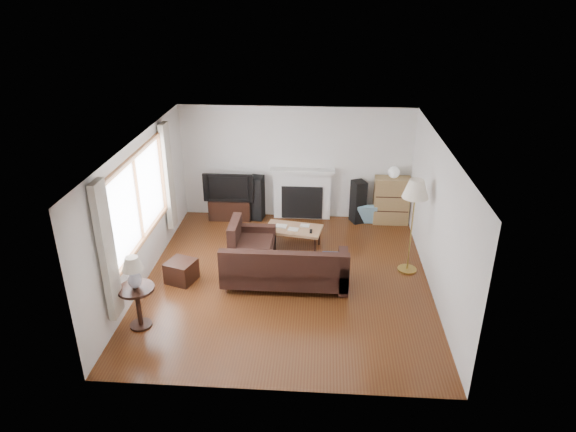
# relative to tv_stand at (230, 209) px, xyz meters

# --- Properties ---
(room) EXTENTS (5.10, 5.60, 2.54)m
(room) POSITION_rel_tv_stand_xyz_m (1.44, -2.50, 1.02)
(room) COLOR #552A13
(room) RESTS_ON ground
(window) EXTENTS (0.12, 2.74, 1.54)m
(window) POSITION_rel_tv_stand_xyz_m (-1.01, -2.70, 1.32)
(window) COLOR brown
(window) RESTS_ON room
(curtain_near) EXTENTS (0.10, 0.35, 2.10)m
(curtain_near) POSITION_rel_tv_stand_xyz_m (-0.96, -4.22, 1.17)
(curtain_near) COLOR beige
(curtain_near) RESTS_ON room
(curtain_far) EXTENTS (0.10, 0.35, 2.10)m
(curtain_far) POSITION_rel_tv_stand_xyz_m (-0.96, -1.18, 1.17)
(curtain_far) COLOR beige
(curtain_far) RESTS_ON room
(fireplace) EXTENTS (1.40, 0.26, 1.15)m
(fireplace) POSITION_rel_tv_stand_xyz_m (1.59, 0.14, 0.35)
(fireplace) COLOR white
(fireplace) RESTS_ON room
(tv_stand) EXTENTS (0.92, 0.41, 0.46)m
(tv_stand) POSITION_rel_tv_stand_xyz_m (0.00, 0.00, 0.00)
(tv_stand) COLOR black
(tv_stand) RESTS_ON ground
(television) EXTENTS (1.10, 0.14, 0.63)m
(television) POSITION_rel_tv_stand_xyz_m (0.00, 0.00, 0.55)
(television) COLOR black
(television) RESTS_ON tv_stand
(speaker_left) EXTENTS (0.32, 0.37, 0.99)m
(speaker_left) POSITION_rel_tv_stand_xyz_m (0.60, 0.04, 0.27)
(speaker_left) COLOR black
(speaker_left) RESTS_ON ground
(speaker_right) EXTENTS (0.37, 0.39, 0.94)m
(speaker_right) POSITION_rel_tv_stand_xyz_m (2.82, 0.02, 0.24)
(speaker_right) COLOR black
(speaker_right) RESTS_ON ground
(bookshelf) EXTENTS (0.76, 0.36, 1.04)m
(bookshelf) POSITION_rel_tv_stand_xyz_m (3.53, 0.03, 0.29)
(bookshelf) COLOR olive
(bookshelf) RESTS_ON ground
(globe_lamp) EXTENTS (0.25, 0.25, 0.25)m
(globe_lamp) POSITION_rel_tv_stand_xyz_m (3.53, 0.03, 0.93)
(globe_lamp) COLOR white
(globe_lamp) RESTS_ON bookshelf
(sectional_sofa) EXTENTS (2.35, 1.72, 0.76)m
(sectional_sofa) POSITION_rel_tv_stand_xyz_m (1.43, -2.69, 0.15)
(sectional_sofa) COLOR black
(sectional_sofa) RESTS_ON ground
(coffee_table) EXTENTS (1.18, 0.77, 0.43)m
(coffee_table) POSITION_rel_tv_stand_xyz_m (1.49, -1.28, -0.02)
(coffee_table) COLOR #A3754E
(coffee_table) RESTS_ON ground
(footstool) EXTENTS (0.58, 0.58, 0.39)m
(footstool) POSITION_rel_tv_stand_xyz_m (-0.41, -2.69, -0.04)
(footstool) COLOR black
(footstool) RESTS_ON ground
(floor_lamp) EXTENTS (0.57, 0.57, 1.78)m
(floor_lamp) POSITION_rel_tv_stand_xyz_m (3.63, -2.04, 0.66)
(floor_lamp) COLOR #A38638
(floor_lamp) RESTS_ON ground
(side_table) EXTENTS (0.55, 0.55, 0.69)m
(side_table) POSITION_rel_tv_stand_xyz_m (-0.71, -4.02, 0.11)
(side_table) COLOR black
(side_table) RESTS_ON ground
(table_lamp) EXTENTS (0.32, 0.32, 0.51)m
(table_lamp) POSITION_rel_tv_stand_xyz_m (-0.71, -4.02, 0.71)
(table_lamp) COLOR silver
(table_lamp) RESTS_ON side_table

